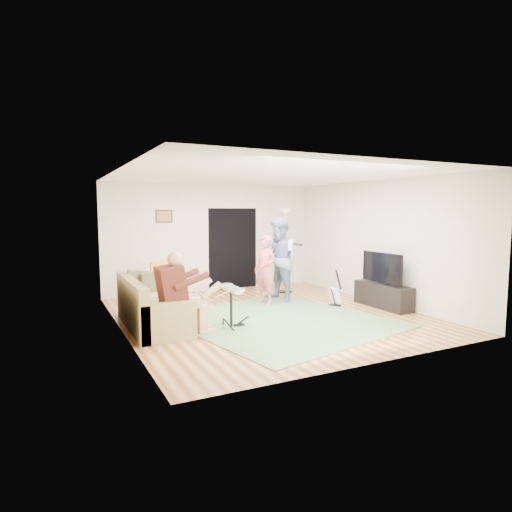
{
  "coord_description": "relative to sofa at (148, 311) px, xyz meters",
  "views": [
    {
      "loc": [
        -3.86,
        -7.24,
        2.02
      ],
      "look_at": [
        -0.11,
        0.3,
        1.14
      ],
      "focal_mm": 30.0,
      "sensor_mm": 36.0,
      "label": 1
    }
  ],
  "objects": [
    {
      "name": "microphone",
      "position": [
        2.9,
        0.76,
        0.84
      ],
      "size": [
        0.06,
        0.06,
        0.24
      ],
      "primitive_type": null,
      "color": "black",
      "rests_on": "singer"
    },
    {
      "name": "guitarist",
      "position": [
        3.16,
        0.91,
        0.65
      ],
      "size": [
        0.89,
        1.04,
        1.87
      ],
      "primitive_type": "imported",
      "rotation": [
        0.0,
        0.0,
        -1.35
      ],
      "color": "#7484AA",
      "rests_on": "floor"
    },
    {
      "name": "window_blinds",
      "position": [
        -0.45,
        0.07,
        1.26
      ],
      "size": [
        0.0,
        2.05,
        2.05
      ],
      "primitive_type": "plane",
      "rotation": [
        1.57,
        0.0,
        1.57
      ],
      "color": "brown",
      "rests_on": "walls"
    },
    {
      "name": "floor",
      "position": [
        2.3,
        -0.13,
        -0.29
      ],
      "size": [
        6.0,
        6.0,
        0.0
      ],
      "primitive_type": "plane",
      "color": "brown",
      "rests_on": "ground"
    },
    {
      "name": "area_rug",
      "position": [
        2.27,
        -0.65,
        -0.28
      ],
      "size": [
        4.12,
        4.32,
        0.02
      ],
      "primitive_type": "cube",
      "rotation": [
        0.0,
        0.0,
        0.21
      ],
      "color": "#506E43",
      "rests_on": "floor"
    },
    {
      "name": "picture_frame",
      "position": [
        1.05,
        2.86,
        1.61
      ],
      "size": [
        0.42,
        0.03,
        0.32
      ],
      "primitive_type": "cube",
      "color": "#3F2314",
      "rests_on": "walls"
    },
    {
      "name": "sofa",
      "position": [
        0.0,
        0.0,
        0.0
      ],
      "size": [
        0.89,
        2.16,
        0.87
      ],
      "color": "#987F4C",
      "rests_on": "floor"
    },
    {
      "name": "torchiere_lamp",
      "position": [
        3.8,
        1.78,
        1.14
      ],
      "size": [
        0.37,
        0.37,
        2.08
      ],
      "color": "black",
      "rests_on": "floor"
    },
    {
      "name": "doorway",
      "position": [
        2.85,
        2.86,
        0.76
      ],
      "size": [
        2.1,
        0.0,
        2.1
      ],
      "primitive_type": "plane",
      "rotation": [
        1.57,
        0.0,
        0.0
      ],
      "color": "black",
      "rests_on": "walls"
    },
    {
      "name": "walls",
      "position": [
        2.3,
        -0.13,
        1.06
      ],
      "size": [
        5.5,
        6.0,
        2.7
      ],
      "primitive_type": null,
      "color": "beige",
      "rests_on": "floor"
    },
    {
      "name": "singer",
      "position": [
        2.7,
        0.76,
        0.46
      ],
      "size": [
        0.53,
        0.64,
        1.51
      ],
      "primitive_type": "imported",
      "rotation": [
        0.0,
        0.0,
        -1.21
      ],
      "color": "#D95E6B",
      "rests_on": "floor"
    },
    {
      "name": "guitar_spare",
      "position": [
        3.96,
        -0.06,
        -0.07
      ],
      "size": [
        0.28,
        0.25,
        0.78
      ],
      "color": "black",
      "rests_on": "floor"
    },
    {
      "name": "guitar_held",
      "position": [
        3.36,
        0.91,
        0.98
      ],
      "size": [
        0.2,
        0.61,
        0.26
      ],
      "primitive_type": null,
      "rotation": [
        0.0,
        0.0,
        -0.14
      ],
      "color": "white",
      "rests_on": "guitarist"
    },
    {
      "name": "ceiling",
      "position": [
        2.3,
        -0.13,
        2.41
      ],
      "size": [
        6.0,
        6.0,
        0.0
      ],
      "primitive_type": "plane",
      "rotation": [
        3.14,
        0.0,
        0.0
      ],
      "color": "white",
      "rests_on": "walls"
    },
    {
      "name": "drummer",
      "position": [
        0.43,
        -0.65,
        0.25
      ],
      "size": [
        0.9,
        0.5,
        1.38
      ],
      "color": "#532017",
      "rests_on": "sofa"
    },
    {
      "name": "drum_kit",
      "position": [
        1.3,
        -0.65,
        0.03
      ],
      "size": [
        0.4,
        0.72,
        0.74
      ],
      "color": "black",
      "rests_on": "floor"
    },
    {
      "name": "tv_cabinet",
      "position": [
        4.8,
        -0.61,
        -0.04
      ],
      "size": [
        0.4,
        1.4,
        0.5
      ],
      "primitive_type": "cube",
      "color": "black",
      "rests_on": "floor"
    },
    {
      "name": "television",
      "position": [
        4.75,
        -0.61,
        0.56
      ],
      "size": [
        0.06,
        1.11,
        0.63
      ],
      "primitive_type": "cube",
      "color": "black",
      "rests_on": "tv_cabinet"
    },
    {
      "name": "dining_chair",
      "position": [
        0.64,
        1.5,
        0.05
      ],
      "size": [
        0.48,
        0.5,
        0.96
      ],
      "rotation": [
        0.0,
        0.0,
        0.21
      ],
      "color": "#D2C088",
      "rests_on": "floor"
    }
  ]
}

